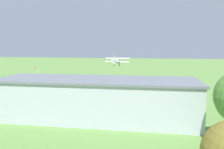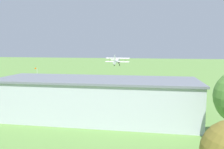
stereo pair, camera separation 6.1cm
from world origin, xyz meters
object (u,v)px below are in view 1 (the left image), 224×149
(car_grey, at_px, (0,96))
(windsock, at_px, (35,69))
(biplane, at_px, (117,61))
(person_watching_takeoff, at_px, (39,95))
(car_white, at_px, (22,98))
(person_near_hangar_door, at_px, (193,102))
(person_walking_on_apron, at_px, (176,102))
(hangar, at_px, (96,99))

(car_grey, xyz_separation_m, windsock, (3.44, -22.44, 4.36))
(biplane, distance_m, person_watching_takeoff, 31.74)
(car_white, xyz_separation_m, person_near_hangar_door, (-38.73, -3.81, 0.03))
(biplane, xyz_separation_m, person_watching_takeoff, (14.64, 27.20, -7.27))
(person_walking_on_apron, bearing_deg, biplane, -56.00)
(windsock, bearing_deg, biplane, -163.46)
(hangar, bearing_deg, car_white, -23.38)
(person_watching_takeoff, bearing_deg, car_grey, 20.20)
(biplane, bearing_deg, person_near_hangar_door, 128.99)
(windsock, bearing_deg, hangar, 133.65)
(biplane, height_order, car_white, biplane)
(person_watching_takeoff, bearing_deg, person_walking_on_apron, 179.86)
(car_grey, relative_size, person_near_hangar_door, 2.37)
(car_white, relative_size, person_walking_on_apron, 2.59)
(hangar, distance_m, person_watching_takeoff, 22.41)
(car_white, xyz_separation_m, person_watching_takeoff, (-2.15, -3.70, -0.06))
(windsock, bearing_deg, car_grey, 98.71)
(hangar, distance_m, person_near_hangar_door, 22.36)
(biplane, relative_size, person_walking_on_apron, 5.35)
(hangar, relative_size, person_near_hangar_door, 20.22)
(car_grey, bearing_deg, hangar, 160.77)
(car_grey, xyz_separation_m, person_near_hangar_door, (-45.17, -3.27, 0.04))
(hangar, height_order, person_near_hangar_door, hangar)
(car_white, relative_size, windsock, 0.72)
(car_grey, bearing_deg, biplane, -127.43)
(car_white, height_order, person_walking_on_apron, car_white)
(car_white, distance_m, person_walking_on_apron, 35.39)
(car_white, xyz_separation_m, car_grey, (6.44, -0.54, -0.01))
(person_watching_takeoff, xyz_separation_m, person_near_hangar_door, (-36.57, -0.11, 0.09))
(hangar, distance_m, biplane, 40.18)
(hangar, xyz_separation_m, windsock, (30.38, -31.84, 1.62))
(person_watching_takeoff, xyz_separation_m, windsock, (12.03, -19.28, 4.42))
(person_watching_takeoff, bearing_deg, windsock, -58.03)
(hangar, xyz_separation_m, person_near_hangar_door, (-18.23, -12.67, -2.70))
(windsock, bearing_deg, person_near_hangar_door, 158.48)
(person_watching_takeoff, height_order, person_walking_on_apron, person_walking_on_apron)
(car_white, relative_size, person_near_hangar_door, 2.43)
(person_watching_takeoff, relative_size, windsock, 0.27)
(hangar, height_order, car_grey, hangar)
(biplane, xyz_separation_m, person_near_hangar_door, (-21.93, 27.09, -7.18))
(windsock, bearing_deg, person_walking_on_apron, 156.76)
(biplane, distance_m, car_white, 35.90)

